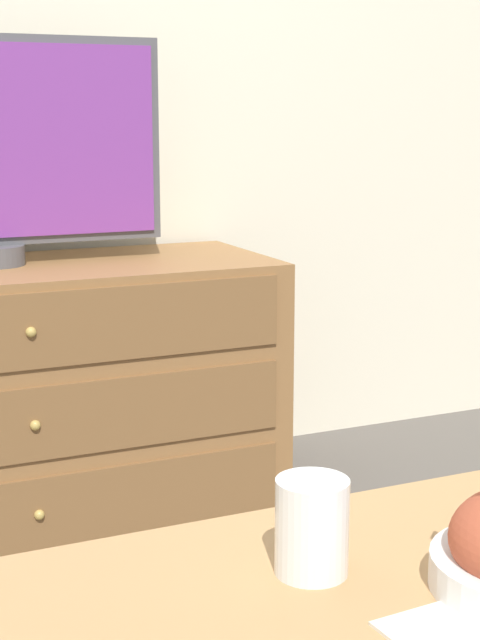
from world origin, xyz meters
TOP-DOWN VIEW (x-y plane):
  - dresser at (0.08, -0.28)m, footprint 1.32×0.52m
  - drink_cup at (0.14, -1.73)m, footprint 0.08×0.08m

SIDE VIEW (x-z plane):
  - dresser at x=0.08m, z-range 0.00..0.65m
  - drink_cup at x=0.14m, z-range 0.49..0.60m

